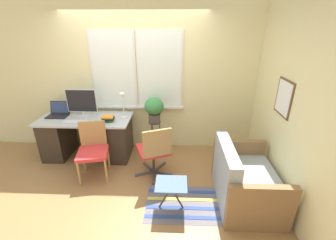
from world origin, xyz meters
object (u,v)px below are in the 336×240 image
desk_chair_wooden (93,149)px  desk_lamp (123,99)px  book_stack (108,119)px  office_chair_swivel (154,150)px  potted_plant (154,108)px  folding_stool (171,186)px  mouse (93,121)px  couch_loveseat (244,182)px  monitor (82,102)px  laptop (58,113)px  plant_stand (155,127)px  keyboard (75,122)px

desk_chair_wooden → desk_lamp: bearing=47.2°
book_stack → office_chair_swivel: size_ratio=0.23×
potted_plant → folding_stool: bearing=-76.0°
mouse → couch_loveseat: size_ratio=0.07×
monitor → desk_lamp: size_ratio=1.14×
laptop → desk_lamp: 1.24m
folding_stool → couch_loveseat: bearing=12.6°
plant_stand → laptop: bearing=180.0°
desk_lamp → folding_stool: desk_lamp is taller
desk_chair_wooden → plant_stand: 1.13m
folding_stool → laptop: bearing=146.7°
desk_lamp → plant_stand: 0.76m
folding_stool → desk_lamp: bearing=123.5°
desk_chair_wooden → office_chair_swivel: 0.97m
couch_loveseat → desk_lamp: bearing=59.4°
desk_lamp → book_stack: 0.42m
monitor → keyboard: 0.39m
keyboard → desk_lamp: (0.78, 0.24, 0.34)m
plant_stand → folding_stool: size_ratio=1.62×
laptop → monitor: monitor is taller
couch_loveseat → potted_plant: size_ratio=2.54×
monitor → keyboard: monitor is taller
keyboard → desk_lamp: 0.88m
monitor → couch_loveseat: size_ratio=0.47×
desk_lamp → desk_chair_wooden: (-0.38, -0.62, -0.63)m
desk_chair_wooden → folding_stool: desk_chair_wooden is taller
desk_chair_wooden → plant_stand: desk_chair_wooden is taller
keyboard → mouse: 0.30m
desk_chair_wooden → office_chair_swivel: office_chair_swivel is taller
mouse → office_chair_swivel: 1.18m
mouse → desk_chair_wooden: desk_chair_wooden is taller
couch_loveseat → plant_stand: 1.78m
potted_plant → plant_stand: bearing=-45.0°
desk_lamp → book_stack: (-0.23, -0.18, -0.30)m
keyboard → couch_loveseat: bearing=-18.0°
desk_chair_wooden → book_stack: bearing=59.9°
laptop → book_stack: (0.97, -0.22, -0.00)m
monitor → mouse: 0.47m
folding_stool → potted_plant: bearing=104.0°
mouse → couch_loveseat: couch_loveseat is taller
desk_lamp → plant_stand: (0.54, 0.04, -0.54)m
desk_lamp → potted_plant: (0.54, 0.04, -0.18)m
keyboard → plant_stand: (1.31, 0.28, -0.20)m
monitor → desk_chair_wooden: bearing=-61.6°
mouse → desk_chair_wooden: size_ratio=0.09×
desk_lamp → desk_chair_wooden: bearing=-121.3°
monitor → office_chair_swivel: size_ratio=0.59×
keyboard → office_chair_swivel: office_chair_swivel is taller
book_stack → folding_stool: bearing=-46.0°
book_stack → office_chair_swivel: bearing=-28.4°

